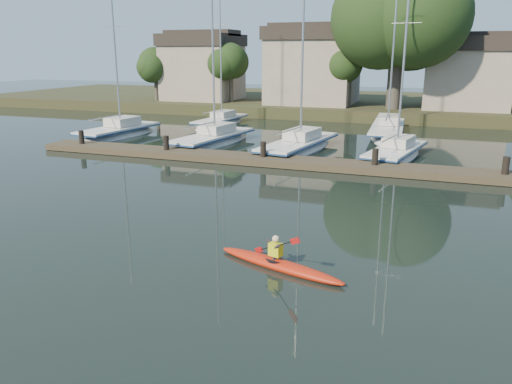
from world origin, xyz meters
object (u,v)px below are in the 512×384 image
(kayak, at_px, (279,263))
(sailboat_5, at_px, (221,127))
(dock, at_px, (317,164))
(sailboat_6, at_px, (387,137))
(sailboat_1, at_px, (213,147))
(sailboat_0, at_px, (119,139))
(sailboat_3, at_px, (395,161))
(sailboat_2, at_px, (298,154))

(kayak, bearing_deg, sailboat_5, 134.11)
(dock, distance_m, sailboat_6, 12.95)
(kayak, xyz_separation_m, sailboat_1, (-9.98, 17.42, -0.36))
(dock, height_order, sailboat_0, sailboat_0)
(sailboat_5, bearing_deg, sailboat_1, -64.91)
(sailboat_0, height_order, sailboat_3, sailboat_0)
(dock, xyz_separation_m, sailboat_6, (2.41, 12.71, -0.41))
(kayak, relative_size, sailboat_6, 0.24)
(kayak, bearing_deg, sailboat_6, 106.12)
(dock, relative_size, sailboat_6, 1.94)
(kayak, distance_m, sailboat_6, 25.63)
(kayak, height_order, sailboat_5, sailboat_5)
(dock, bearing_deg, sailboat_6, 79.26)
(sailboat_2, xyz_separation_m, sailboat_5, (-9.23, 9.09, 0.03))
(kayak, distance_m, sailboat_1, 20.08)
(dock, distance_m, sailboat_2, 4.66)
(dock, xyz_separation_m, sailboat_2, (-2.11, 4.14, -0.40))
(sailboat_2, distance_m, sailboat_3, 5.84)
(sailboat_3, bearing_deg, sailboat_2, -170.69)
(sailboat_5, bearing_deg, sailboat_6, 2.46)
(kayak, xyz_separation_m, sailboat_0, (-17.72, 18.02, -0.38))
(sailboat_1, bearing_deg, sailboat_5, 118.74)
(dock, bearing_deg, sailboat_2, 116.96)
(sailboat_6, bearing_deg, sailboat_0, -160.09)
(sailboat_1, relative_size, sailboat_3, 1.16)
(dock, height_order, sailboat_5, sailboat_5)
(sailboat_0, height_order, sailboat_2, sailboat_2)
(sailboat_3, bearing_deg, sailboat_6, 109.81)
(sailboat_1, bearing_deg, sailboat_3, 5.50)
(sailboat_2, relative_size, sailboat_3, 1.25)
(sailboat_0, xyz_separation_m, sailboat_2, (13.72, -0.98, 0.02))
(kayak, xyz_separation_m, sailboat_6, (0.51, 25.62, -0.37))
(sailboat_1, xyz_separation_m, sailboat_5, (-3.25, 8.72, 0.03))
(sailboat_6, bearing_deg, sailboat_2, -120.48)
(sailboat_2, bearing_deg, sailboat_1, -174.55)
(sailboat_0, distance_m, sailboat_2, 13.76)
(sailboat_0, distance_m, sailboat_6, 19.76)
(sailboat_1, distance_m, sailboat_3, 11.82)
(sailboat_6, bearing_deg, sailboat_3, -84.17)
(dock, xyz_separation_m, sailboat_0, (-15.83, 5.12, -0.42))
(sailboat_3, relative_size, sailboat_5, 0.93)
(dock, xyz_separation_m, sailboat_5, (-11.33, 13.23, -0.38))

